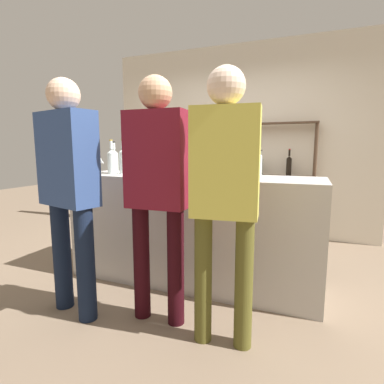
# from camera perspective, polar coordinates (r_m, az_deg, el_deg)

# --- Properties ---
(ground_plane) EXTENTS (16.00, 16.00, 0.00)m
(ground_plane) POSITION_cam_1_polar(r_m,az_deg,el_deg) (3.10, 0.00, -16.34)
(ground_plane) COLOR #7A6651
(bar_counter) EXTENTS (2.38, 0.66, 1.04)m
(bar_counter) POSITION_cam_1_polar(r_m,az_deg,el_deg) (2.93, 0.00, -7.06)
(bar_counter) COLOR #B7B2AD
(bar_counter) RESTS_ON ground_plane
(back_wall) EXTENTS (3.98, 0.12, 2.80)m
(back_wall) POSITION_cam_1_polar(r_m,az_deg,el_deg) (4.68, 8.76, 9.51)
(back_wall) COLOR beige
(back_wall) RESTS_ON ground_plane
(back_shelf) EXTENTS (2.25, 0.18, 1.65)m
(back_shelf) POSITION_cam_1_polar(r_m,az_deg,el_deg) (4.50, 8.16, 5.84)
(back_shelf) COLOR #4C3828
(back_shelf) RESTS_ON ground_plane
(counter_bottle_0) EXTENTS (0.07, 0.07, 0.33)m
(counter_bottle_0) POSITION_cam_1_polar(r_m,az_deg,el_deg) (2.83, 12.45, 5.38)
(counter_bottle_0) COLOR silver
(counter_bottle_0) RESTS_ON bar_counter
(counter_bottle_1) EXTENTS (0.08, 0.08, 0.35)m
(counter_bottle_1) POSITION_cam_1_polar(r_m,az_deg,el_deg) (3.12, -12.99, 5.89)
(counter_bottle_1) COLOR silver
(counter_bottle_1) RESTS_ON bar_counter
(counter_bottle_2) EXTENTS (0.08, 0.08, 0.33)m
(counter_bottle_2) POSITION_cam_1_polar(r_m,az_deg,el_deg) (3.25, -14.60, 5.81)
(counter_bottle_2) COLOR silver
(counter_bottle_2) RESTS_ON bar_counter
(counter_bottle_3) EXTENTS (0.08, 0.08, 0.37)m
(counter_bottle_3) POSITION_cam_1_polar(r_m,az_deg,el_deg) (3.00, 3.39, 6.18)
(counter_bottle_3) COLOR black
(counter_bottle_3) RESTS_ON bar_counter
(counter_bottle_4) EXTENTS (0.08, 0.08, 0.34)m
(counter_bottle_4) POSITION_cam_1_polar(r_m,az_deg,el_deg) (3.14, -15.07, 5.77)
(counter_bottle_4) COLOR silver
(counter_bottle_4) RESTS_ON bar_counter
(counter_bottle_5) EXTENTS (0.08, 0.08, 0.31)m
(counter_bottle_5) POSITION_cam_1_polar(r_m,az_deg,el_deg) (2.89, -4.04, 5.52)
(counter_bottle_5) COLOR silver
(counter_bottle_5) RESTS_ON bar_counter
(wine_glass) EXTENTS (0.08, 0.08, 0.16)m
(wine_glass) POSITION_cam_1_polar(r_m,az_deg,el_deg) (3.37, -17.09, 5.71)
(wine_glass) COLOR silver
(wine_glass) RESTS_ON bar_counter
(ice_bucket) EXTENTS (0.24, 0.24, 0.22)m
(ice_bucket) POSITION_cam_1_polar(r_m,az_deg,el_deg) (2.79, 7.87, 5.24)
(ice_bucket) COLOR black
(ice_bucket) RESTS_ON bar_counter
(cork_jar) EXTENTS (0.10, 0.10, 0.15)m
(cork_jar) POSITION_cam_1_polar(r_m,az_deg,el_deg) (2.56, 4.81, 4.18)
(cork_jar) COLOR silver
(cork_jar) RESTS_ON bar_counter
(customer_right) EXTENTS (0.44, 0.23, 1.78)m
(customer_right) POSITION_cam_1_polar(r_m,az_deg,el_deg) (1.87, 6.23, 1.22)
(customer_right) COLOR brown
(customer_right) RESTS_ON ground_plane
(customer_center) EXTENTS (0.45, 0.24, 1.79)m
(customer_center) POSITION_cam_1_polar(r_m,az_deg,el_deg) (2.16, -6.71, 2.10)
(customer_center) COLOR black
(customer_center) RESTS_ON ground_plane
(customer_left) EXTENTS (0.53, 0.34, 1.80)m
(customer_left) POSITION_cam_1_polar(r_m,az_deg,el_deg) (2.42, -22.44, 1.88)
(customer_left) COLOR #121C33
(customer_left) RESTS_ON ground_plane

